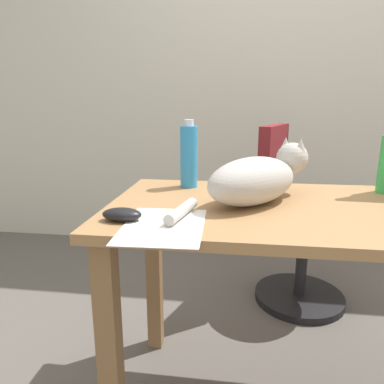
# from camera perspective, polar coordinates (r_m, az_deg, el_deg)

# --- Properties ---
(back_wall) EXTENTS (6.00, 0.04, 2.60)m
(back_wall) POSITION_cam_1_polar(r_m,az_deg,el_deg) (2.66, 16.21, 18.60)
(back_wall) COLOR beige
(back_wall) RESTS_ON ground_plane
(desk) EXTENTS (1.53, 0.65, 0.76)m
(desk) POSITION_cam_1_polar(r_m,az_deg,el_deg) (1.23, 24.15, -7.43)
(desk) COLOR #9E7247
(desk) RESTS_ON ground_plane
(office_chair) EXTENTS (0.51, 0.48, 0.96)m
(office_chair) POSITION_cam_1_polar(r_m,az_deg,el_deg) (1.99, 16.18, -5.44)
(office_chair) COLOR black
(office_chair) RESTS_ON ground_plane
(cat) EXTENTS (0.43, 0.48, 0.20)m
(cat) POSITION_cam_1_polar(r_m,az_deg,el_deg) (1.15, 10.47, 2.24)
(cat) COLOR #B2ADA8
(cat) RESTS_ON desk
(computer_mouse) EXTENTS (0.11, 0.06, 0.04)m
(computer_mouse) POSITION_cam_1_polar(r_m,az_deg,el_deg) (0.99, -11.23, -3.57)
(computer_mouse) COLOR black
(computer_mouse) RESTS_ON desk
(paper_sheet) EXTENTS (0.22, 0.30, 0.00)m
(paper_sheet) POSITION_cam_1_polar(r_m,az_deg,el_deg) (0.93, -4.62, -5.42)
(paper_sheet) COLOR white
(paper_sheet) RESTS_ON desk
(spray_bottle) EXTENTS (0.06, 0.06, 0.25)m
(spray_bottle) POSITION_cam_1_polar(r_m,az_deg,el_deg) (1.34, -0.52, 5.82)
(spray_bottle) COLOR #2D8CD1
(spray_bottle) RESTS_ON desk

